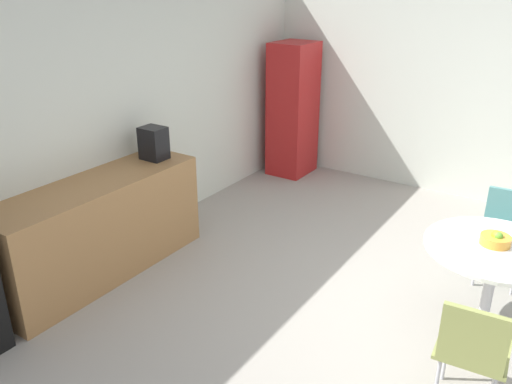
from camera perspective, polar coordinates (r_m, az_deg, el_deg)
name	(u,v)px	position (r m, az deg, el deg)	size (l,w,h in m)	color
ground_plane	(408,327)	(4.43, 16.27, -13.96)	(6.00, 6.00, 0.00)	#9E998E
wall_back	(126,114)	(5.38, -14.02, 8.26)	(6.00, 0.10, 2.60)	silver
wall_side_right	(508,96)	(6.68, 25.83, 9.42)	(0.10, 6.00, 2.60)	silver
counter_block	(100,228)	(4.95, -16.70, -3.82)	(2.05, 0.60, 0.90)	#9E7042
locker_cabinet	(293,110)	(7.16, 4.06, 8.97)	(0.60, 0.50, 1.78)	#B21E1E
round_table	(493,265)	(4.26, 24.51, -7.28)	(1.02, 1.02, 0.75)	silver
chair_olive	(473,346)	(3.51, 22.59, -15.30)	(0.45, 0.45, 0.83)	silver
chair_teal	(505,226)	(5.13, 25.58, -3.34)	(0.45, 0.45, 0.83)	silver
fruit_bowl	(496,239)	(4.19, 24.75, -4.68)	(0.22, 0.22, 0.11)	gold
mug_white	(151,155)	(5.21, -11.39, 3.98)	(0.13, 0.08, 0.09)	#D84C4C
coffee_maker	(153,143)	(5.20, -11.16, 5.24)	(0.20, 0.24, 0.32)	black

